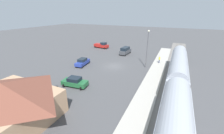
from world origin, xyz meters
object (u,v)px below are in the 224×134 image
object	(u,v)px
light_pole_near_platform	(147,45)
pedestrian_on_platform	(159,59)
suv_charcoal	(125,51)
pickup_red	(101,45)
sedan_green	(75,82)
sedan_blue	(82,62)
station_building	(6,101)

from	to	relation	value
light_pole_near_platform	pedestrian_on_platform	bearing A→B (deg)	-124.54
suv_charcoal	pickup_red	bearing A→B (deg)	-20.66
pickup_red	sedan_green	bearing A→B (deg)	109.28
light_pole_near_platform	sedan_blue	bearing A→B (deg)	19.41
station_building	sedan_green	distance (m)	10.27
light_pole_near_platform	suv_charcoal	bearing A→B (deg)	-46.37
sedan_blue	light_pole_near_platform	xyz separation A→B (m)	(-14.42, -5.08, 4.50)
station_building	sedan_green	xyz separation A→B (m)	(-1.87, -9.95, -1.72)
light_pole_near_platform	station_building	bearing A→B (deg)	65.32
sedan_green	pickup_red	bearing A→B (deg)	-70.72
pedestrian_on_platform	suv_charcoal	world-z (taller)	suv_charcoal
pickup_red	light_pole_near_platform	world-z (taller)	light_pole_near_platform
station_building	pedestrian_on_platform	distance (m)	31.34
pickup_red	light_pole_near_platform	size ratio (longest dim) A/B	0.64
station_building	sedan_green	world-z (taller)	station_building
sedan_blue	light_pole_near_platform	distance (m)	15.94
sedan_blue	light_pole_near_platform	world-z (taller)	light_pole_near_platform
suv_charcoal	sedan_green	distance (m)	23.07
suv_charcoal	pickup_red	distance (m)	11.30
sedan_blue	sedan_green	xyz separation A→B (m)	(-5.09, 9.34, 0.00)
suv_charcoal	sedan_blue	world-z (taller)	suv_charcoal
suv_charcoal	sedan_green	world-z (taller)	suv_charcoal
suv_charcoal	sedan_green	xyz separation A→B (m)	(1.12, 23.04, -0.27)
pedestrian_on_platform	sedan_green	xyz separation A→B (m)	(11.91, 18.17, -0.40)
sedan_green	light_pole_near_platform	bearing A→B (deg)	-122.91
pedestrian_on_platform	sedan_blue	size ratio (longest dim) A/B	0.37
pickup_red	suv_charcoal	bearing A→B (deg)	159.34
pedestrian_on_platform	light_pole_near_platform	world-z (taller)	light_pole_near_platform
pedestrian_on_platform	light_pole_near_platform	bearing A→B (deg)	55.46
pedestrian_on_platform	sedan_blue	distance (m)	19.16
pedestrian_on_platform	sedan_blue	bearing A→B (deg)	27.44
sedan_blue	sedan_green	bearing A→B (deg)	118.57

